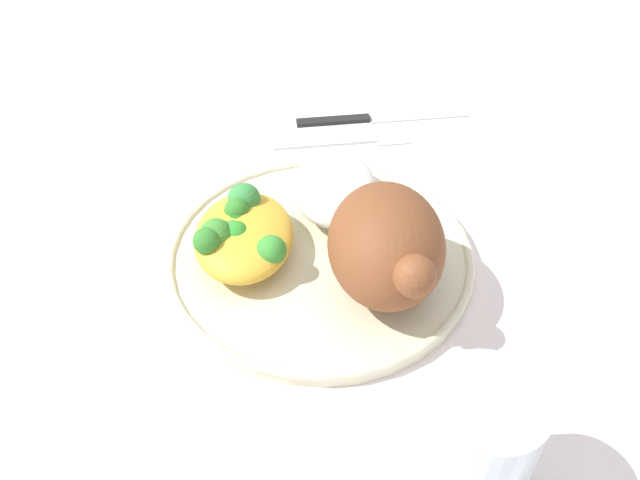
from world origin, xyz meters
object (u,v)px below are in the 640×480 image
object	(u,v)px
fork	(350,141)
knife	(368,117)
mac_cheese_with_broccoli	(242,235)
rice_pile	(334,187)
water_glass	(475,448)
plate	(320,255)
roasted_chicken	(387,245)

from	to	relation	value
fork	knife	distance (m)	0.05
mac_cheese_with_broccoli	knife	bearing A→B (deg)	151.56
mac_cheese_with_broccoli	fork	world-z (taller)	mac_cheese_with_broccoli
fork	knife	xyz separation A→B (m)	(-0.04, 0.02, 0.00)
rice_pile	water_glass	bearing A→B (deg)	15.06
rice_pile	knife	world-z (taller)	rice_pile
mac_cheese_with_broccoli	knife	distance (m)	0.25
mac_cheese_with_broccoli	knife	size ratio (longest dim) A/B	0.56
fork	water_glass	distance (m)	0.38
plate	rice_pile	xyz separation A→B (m)	(-0.06, 0.01, 0.02)
plate	knife	xyz separation A→B (m)	(-0.22, 0.06, -0.00)
rice_pile	mac_cheese_with_broccoli	distance (m)	0.10
water_glass	plate	bearing A→B (deg)	-157.28
knife	plate	bearing A→B (deg)	-14.54
plate	mac_cheese_with_broccoli	size ratio (longest dim) A/B	2.39
plate	knife	distance (m)	0.23
plate	rice_pile	distance (m)	0.07
roasted_chicken	mac_cheese_with_broccoli	world-z (taller)	roasted_chicken
roasted_chicken	rice_pile	size ratio (longest dim) A/B	1.15
plate	mac_cheese_with_broccoli	bearing A→B (deg)	-88.31
roasted_chicken	plate	bearing A→B (deg)	-129.40
plate	knife	world-z (taller)	plate
fork	roasted_chicken	bearing A→B (deg)	3.78
plate	fork	distance (m)	0.18
roasted_chicken	water_glass	bearing A→B (deg)	12.35
roasted_chicken	mac_cheese_with_broccoli	xyz separation A→B (m)	(-0.04, -0.11, -0.02)
mac_cheese_with_broccoli	water_glass	world-z (taller)	water_glass
rice_pile	fork	world-z (taller)	rice_pile
fork	rice_pile	bearing A→B (deg)	-10.16
plate	water_glass	bearing A→B (deg)	22.72
knife	water_glass	distance (m)	0.42
knife	water_glass	size ratio (longest dim) A/B	1.97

